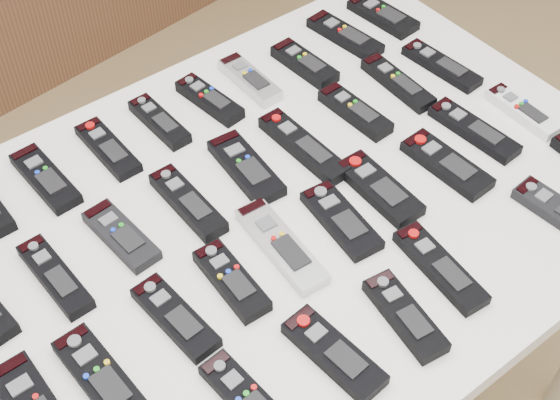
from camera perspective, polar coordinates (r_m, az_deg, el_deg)
table at (r=1.38m, az=-0.00°, el=-2.16°), size 1.25×0.88×0.78m
remote_2 at (r=1.43m, az=-16.78°, el=1.52°), size 0.06×0.17×0.02m
remote_3 at (r=1.45m, az=-12.47°, el=3.69°), size 0.05×0.16×0.02m
remote_4 at (r=1.49m, az=-8.81°, el=5.68°), size 0.05×0.15×0.02m
remote_5 at (r=1.52m, az=-5.17°, el=7.32°), size 0.06×0.16×0.02m
remote_6 at (r=1.56m, az=-2.22°, el=8.78°), size 0.05×0.15×0.02m
remote_7 at (r=1.60m, az=1.81°, el=9.93°), size 0.06×0.16×0.02m
remote_8 at (r=1.69m, az=4.77°, el=11.90°), size 0.07×0.18×0.02m
remote_9 at (r=1.75m, az=7.54°, el=13.25°), size 0.07×0.17×0.02m
remote_11 at (r=1.28m, az=-16.12°, el=-5.40°), size 0.05×0.17×0.02m
remote_12 at (r=1.31m, az=-11.54°, el=-2.57°), size 0.07×0.16×0.02m
remote_13 at (r=1.33m, az=-6.75°, el=-0.19°), size 0.05×0.18×0.02m
remote_14 at (r=1.38m, az=-2.50°, el=2.38°), size 0.08×0.18×0.02m
remote_15 at (r=1.42m, az=1.71°, el=3.93°), size 0.05×0.21×0.02m
remote_16 at (r=1.50m, az=5.51°, el=6.46°), size 0.05×0.16×0.02m
remote_17 at (r=1.57m, az=8.61°, el=8.47°), size 0.05×0.18×0.02m
remote_18 at (r=1.63m, az=11.73°, el=9.60°), size 0.06×0.18×0.02m
remote_20 at (r=1.16m, az=-12.91°, el=-12.62°), size 0.07×0.19×0.02m
remote_21 at (r=1.20m, az=-7.66°, el=-8.49°), size 0.06×0.17×0.02m
remote_22 at (r=1.22m, az=-3.57°, el=-5.90°), size 0.06×0.16×0.02m
remote_23 at (r=1.27m, az=0.09°, el=-3.33°), size 0.07×0.20×0.02m
remote_24 at (r=1.31m, az=4.50°, el=-1.47°), size 0.08×0.17×0.02m
remote_25 at (r=1.36m, az=7.26°, el=0.85°), size 0.07×0.17×0.02m
remote_26 at (r=1.42m, az=12.10°, el=2.58°), size 0.07×0.18×0.02m
remote_27 at (r=1.50m, az=14.00°, el=4.99°), size 0.06×0.19×0.02m
remote_28 at (r=1.56m, az=17.33°, el=6.21°), size 0.05×0.16×0.02m
remote_32 at (r=1.15m, az=3.96°, el=-11.13°), size 0.07×0.17×0.02m
remote_33 at (r=1.20m, az=9.13°, el=-8.35°), size 0.07×0.16×0.02m
remote_34 at (r=1.27m, az=11.63°, el=-4.84°), size 0.07×0.19×0.02m
remote_35 at (r=1.39m, az=19.80°, el=-0.84°), size 0.06×0.17×0.02m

